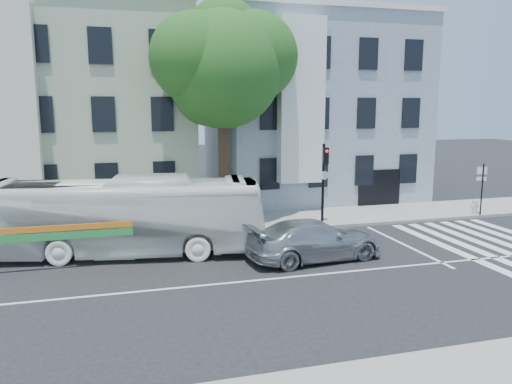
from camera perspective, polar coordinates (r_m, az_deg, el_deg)
name	(u,v)px	position (r m, az deg, el deg)	size (l,w,h in m)	color
ground	(276,279)	(17.22, 2.35, -9.86)	(120.00, 120.00, 0.00)	black
sidewalk_far	(227,224)	(24.63, -3.35, -3.64)	(80.00, 4.00, 0.15)	gray
building_left	(80,111)	(30.50, -19.48, 8.70)	(12.00, 10.00, 11.00)	#A4AE91
building_right	(309,111)	(32.71, 6.12, 9.23)	(12.00, 10.00, 11.00)	gray
street_tree	(223,63)	(24.78, -3.77, 14.50)	(7.30, 5.90, 11.10)	#2D2116
bus	(123,216)	(20.14, -15.00, -2.71)	(11.09, 2.60, 3.09)	white
sedan	(314,240)	(19.18, 6.70, -5.46)	(5.28, 2.15, 1.53)	#AAACB1
hedge	(80,233)	(22.43, -19.48, -4.42)	(8.50, 0.84, 0.70)	#23561C
traffic_signal	(324,173)	(24.43, 7.79, 2.16)	(0.42, 0.52, 4.00)	black
fire_hydrant	(475,206)	(28.89, 23.71, -1.50)	(0.42, 0.25, 0.77)	silver
far_sign_pole	(482,183)	(28.49, 24.41, 0.97)	(0.46, 0.26, 2.71)	black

